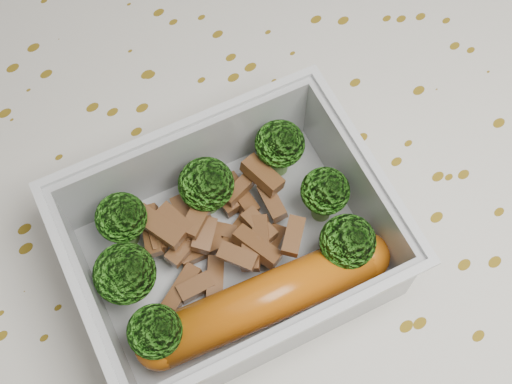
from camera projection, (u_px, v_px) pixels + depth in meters
dining_table at (264, 245)px, 0.56m from camera, size 1.40×0.90×0.75m
tablecloth at (265, 219)px, 0.51m from camera, size 1.46×0.96×0.19m
lunch_container at (232, 249)px, 0.43m from camera, size 0.21×0.18×0.07m
broccoli_florets at (220, 228)px, 0.43m from camera, size 0.16×0.13×0.05m
meat_pile at (219, 231)px, 0.44m from camera, size 0.11×0.09×0.03m
sausage at (266, 299)px, 0.42m from camera, size 0.16×0.06×0.03m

